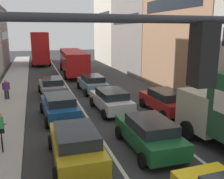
% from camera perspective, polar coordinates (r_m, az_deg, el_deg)
% --- Properties ---
extents(sidewalk_left, '(2.60, 64.00, 0.14)m').
position_cam_1_polar(sidewalk_left, '(23.84, -21.56, -0.52)').
color(sidewalk_left, '#B8B8B8').
rests_on(sidewalk_left, ground).
extents(lane_stripe_left, '(0.16, 60.00, 0.01)m').
position_cam_1_polar(lane_stripe_left, '(23.96, -9.57, 0.12)').
color(lane_stripe_left, silver).
rests_on(lane_stripe_left, ground).
extents(lane_stripe_right, '(0.16, 60.00, 0.01)m').
position_cam_1_polar(lane_stripe_right, '(24.62, -1.71, 0.64)').
color(lane_stripe_right, silver).
rests_on(lane_stripe_right, ground).
extents(building_row_right, '(7.20, 43.90, 14.12)m').
position_cam_1_polar(building_row_right, '(30.39, 11.94, 14.76)').
color(building_row_right, beige).
rests_on(building_row_right, ground).
extents(traffic_light_pole, '(3.58, 0.38, 5.50)m').
position_cam_1_polar(traffic_light_pole, '(3.22, -11.47, -13.96)').
color(traffic_light_pole, '#2D2D33').
rests_on(traffic_light_pole, ground).
extents(sedan_centre_lane_second, '(2.08, 4.31, 1.49)m').
position_cam_1_polar(sedan_centre_lane_second, '(11.71, 8.28, -9.58)').
color(sedan_centre_lane_second, '#19592D').
rests_on(sedan_centre_lane_second, ground).
extents(wagon_left_lane_second, '(2.08, 4.31, 1.49)m').
position_cam_1_polar(wagon_left_lane_second, '(10.65, -8.07, -11.96)').
color(wagon_left_lane_second, '#B29319').
rests_on(wagon_left_lane_second, ground).
extents(hatchback_centre_lane_third, '(2.17, 4.36, 1.49)m').
position_cam_1_polar(hatchback_centre_lane_third, '(16.95, -0.20, -2.30)').
color(hatchback_centre_lane_third, silver).
rests_on(hatchback_centre_lane_third, ground).
extents(sedan_left_lane_third, '(2.26, 4.40, 1.49)m').
position_cam_1_polar(sedan_left_lane_third, '(15.91, -11.70, -3.60)').
color(sedan_left_lane_third, '#194C8C').
rests_on(sedan_left_lane_third, ground).
extents(coupe_centre_lane_fourth, '(2.19, 4.36, 1.49)m').
position_cam_1_polar(coupe_centre_lane_fourth, '(22.44, -4.41, 1.46)').
color(coupe_centre_lane_fourth, '#759EB7').
rests_on(coupe_centre_lane_fourth, ground).
extents(sedan_left_lane_fourth, '(2.18, 4.36, 1.49)m').
position_cam_1_polar(sedan_left_lane_fourth, '(21.76, -13.31, 0.78)').
color(sedan_left_lane_fourth, gray).
rests_on(sedan_left_lane_fourth, ground).
extents(sedan_right_lane_behind_truck, '(2.14, 4.34, 1.49)m').
position_cam_1_polar(sedan_right_lane_behind_truck, '(17.11, 11.81, -2.43)').
color(sedan_right_lane_behind_truck, '#A51E1E').
rests_on(sedan_right_lane_behind_truck, ground).
extents(bus_mid_queue_primary, '(3.14, 10.60, 2.90)m').
position_cam_1_polar(bus_mid_queue_primary, '(31.69, -8.65, 6.48)').
color(bus_mid_queue_primary, '#B21919').
rests_on(bus_mid_queue_primary, ground).
extents(bus_far_queue_secondary, '(2.97, 10.55, 5.06)m').
position_cam_1_polar(bus_far_queue_secondary, '(43.27, -15.77, 9.27)').
color(bus_far_queue_secondary, '#B21919').
rests_on(bus_far_queue_secondary, ground).
extents(cyclist_on_sidewalk, '(0.50, 1.72, 1.72)m').
position_cam_1_polar(cyclist_on_sidewalk, '(12.73, -23.58, -8.43)').
color(cyclist_on_sidewalk, black).
rests_on(cyclist_on_sidewalk, ground).
extents(pedestrian_far_sidewalk, '(0.54, 0.34, 1.66)m').
position_cam_1_polar(pedestrian_far_sidewalk, '(21.10, -22.57, 0.17)').
color(pedestrian_far_sidewalk, '#262D47').
rests_on(pedestrian_far_sidewalk, ground).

